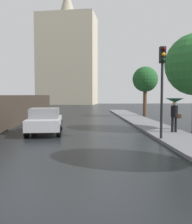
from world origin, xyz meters
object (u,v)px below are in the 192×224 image
at_px(traffic_light, 162,75).
at_px(street_tree_far, 145,80).
at_px(car_silver_mid_road, 45,121).
at_px(pedestrian_with_umbrella_near, 175,106).

height_order(traffic_light, street_tree_far, street_tree_far).
xyz_separation_m(car_silver_mid_road, traffic_light, (5.85, -2.66, 2.36)).
bearing_deg(car_silver_mid_road, pedestrian_with_umbrella_near, 171.19).
relative_size(pedestrian_with_umbrella_near, traffic_light, 0.44).
height_order(car_silver_mid_road, traffic_light, traffic_light).
bearing_deg(car_silver_mid_road, street_tree_far, -131.05).
bearing_deg(pedestrian_with_umbrella_near, traffic_light, -120.77).
xyz_separation_m(traffic_light, street_tree_far, (2.40, 13.31, 0.58)).
distance_m(car_silver_mid_road, pedestrian_with_umbrella_near, 7.25).
distance_m(car_silver_mid_road, street_tree_far, 13.79).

